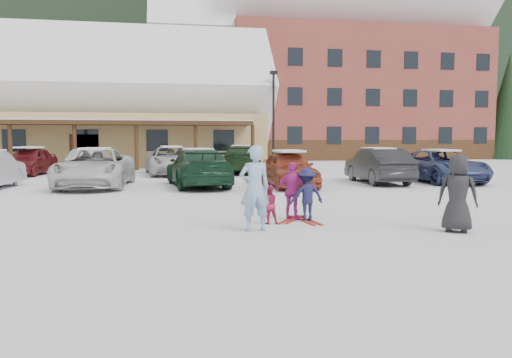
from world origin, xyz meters
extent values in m
plane|color=white|center=(0.00, 0.00, 0.00)|extent=(160.00, 160.00, 0.00)
cube|color=black|center=(0.00, 85.00, 19.00)|extent=(300.00, 70.00, 38.00)
cube|color=tan|center=(-9.00, 28.00, 1.80)|extent=(28.00, 10.00, 3.60)
cube|color=#422814|center=(-9.00, 21.80, 2.90)|extent=(25.20, 2.60, 0.25)
cube|color=white|center=(-9.00, 28.00, 5.54)|extent=(29.12, 9.69, 9.69)
cube|color=brown|center=(16.00, 38.00, 6.00)|extent=(24.00, 14.00, 12.00)
cube|color=brown|center=(0.50, 38.00, 4.50)|extent=(7.00, 12.60, 9.00)
cube|color=white|center=(16.00, 38.00, 14.69)|extent=(24.96, 13.57, 13.57)
cube|color=#422814|center=(16.00, 31.04, 0.90)|extent=(24.00, 0.10, 1.80)
cylinder|color=black|center=(5.45, 23.17, 3.14)|extent=(0.16, 0.16, 6.28)
cube|color=black|center=(5.45, 23.17, 6.40)|extent=(0.50, 0.25, 0.25)
cylinder|color=black|center=(30.00, 32.00, 0.66)|extent=(0.60, 0.60, 1.32)
cone|color=black|center=(30.00, 32.00, 6.27)|extent=(4.84, 4.84, 9.90)
cylinder|color=black|center=(6.00, 44.00, 0.54)|extent=(0.60, 0.60, 1.08)
cone|color=black|center=(6.00, 44.00, 5.13)|extent=(3.96, 3.96, 8.10)
cylinder|color=black|center=(34.00, 46.00, 0.69)|extent=(0.60, 0.60, 1.38)
cone|color=black|center=(34.00, 46.00, 6.55)|extent=(5.06, 5.06, 10.35)
imported|color=#8AA8CA|center=(0.05, -0.23, 0.91)|extent=(0.71, 0.51, 1.81)
imported|color=#B2224D|center=(0.52, 0.59, 0.45)|extent=(0.47, 0.38, 0.90)
imported|color=#191941|center=(1.48, 0.81, 0.63)|extent=(0.86, 0.55, 1.26)
cube|color=#9E2416|center=(1.48, 0.81, 0.01)|extent=(0.35, 1.41, 0.03)
imported|color=#B8258C|center=(1.20, 1.03, 0.70)|extent=(0.87, 0.74, 1.39)
cube|color=#9E2416|center=(1.20, 1.03, 0.01)|extent=(0.95, 1.27, 0.03)
imported|color=black|center=(4.19, -1.08, 0.81)|extent=(0.95, 0.88, 1.63)
imported|color=silver|center=(-4.58, 10.16, 0.78)|extent=(2.86, 5.71, 1.55)
imported|color=#143420|center=(-0.53, 9.67, 0.76)|extent=(2.66, 5.43, 1.52)
imported|color=#9C4229|center=(3.02, 8.86, 0.73)|extent=(1.77, 4.29, 1.46)
imported|color=black|center=(7.28, 9.92, 0.76)|extent=(1.81, 4.68, 1.52)
imported|color=navy|center=(10.21, 9.87, 0.72)|extent=(2.48, 5.20, 1.43)
imported|color=maroon|center=(-8.94, 17.57, 0.74)|extent=(2.32, 4.56, 1.49)
imported|color=#98999D|center=(-5.65, 16.77, 0.70)|extent=(1.94, 4.38, 1.40)
imported|color=#BDBDBD|center=(-1.55, 16.56, 0.76)|extent=(3.03, 5.67, 1.51)
imported|color=#193418|center=(2.30, 17.22, 0.77)|extent=(2.85, 5.54, 1.54)
camera|label=1|loc=(-1.74, -10.48, 1.96)|focal=35.00mm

